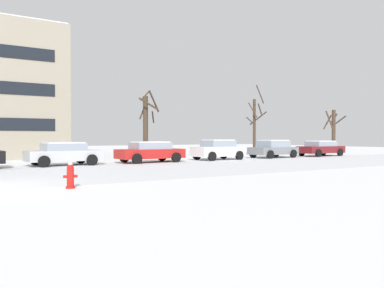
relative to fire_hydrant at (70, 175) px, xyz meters
name	(u,v)px	position (x,y,z in m)	size (l,w,h in m)	color
fire_hydrant	(70,175)	(0.00, 0.00, 0.00)	(0.44, 0.30, 0.82)	red
parked_car_silver	(64,153)	(2.40, 10.59, 0.29)	(4.20, 2.31, 1.34)	silver
parked_car_red	(150,152)	(7.86, 10.38, 0.29)	(4.43, 2.18, 1.35)	red
parked_car_white	(218,149)	(13.32, 10.43, 0.33)	(3.91, 2.16, 1.46)	white
parked_car_gray	(273,149)	(18.78, 10.47, 0.31)	(4.09, 2.22, 1.42)	slate
parked_car_maroon	(321,148)	(24.24, 10.29, 0.28)	(4.65, 2.12, 1.33)	maroon
tree_far_right	(255,124)	(20.49, 14.63, 2.47)	(1.82, 1.94, 6.31)	#423326
tree_far_left	(146,124)	(9.55, 14.58, 2.21)	(1.96, 1.63, 5.29)	#423326
tree_far_mid	(333,129)	(30.97, 14.29, 2.07)	(1.79, 1.77, 4.50)	#423326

